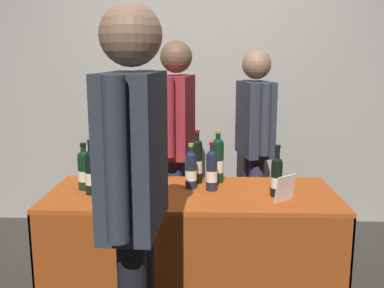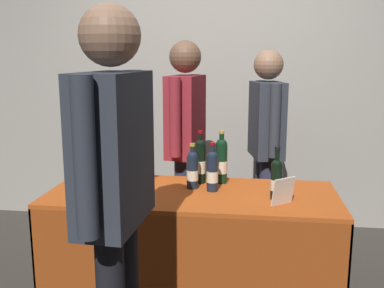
% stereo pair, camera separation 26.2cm
% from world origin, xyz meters
% --- Properties ---
extents(back_partition, '(7.37, 0.12, 2.53)m').
position_xyz_m(back_partition, '(0.00, 1.59, 1.27)').
color(back_partition, '#9E998E').
rests_on(back_partition, ground_plane).
extents(tasting_table, '(1.76, 0.71, 0.76)m').
position_xyz_m(tasting_table, '(0.00, 0.00, 0.53)').
color(tasting_table, '#B74C19').
rests_on(tasting_table, ground_plane).
extents(featured_wine_bottle, '(0.07, 0.07, 0.35)m').
position_xyz_m(featured_wine_bottle, '(0.03, 0.21, 0.91)').
color(featured_wine_bottle, black).
rests_on(featured_wine_bottle, tasting_table).
extents(display_bottle_0, '(0.07, 0.07, 0.30)m').
position_xyz_m(display_bottle_0, '(0.12, 0.04, 0.89)').
color(display_bottle_0, '#192333').
rests_on(display_bottle_0, tasting_table).
extents(display_bottle_1, '(0.08, 0.08, 0.33)m').
position_xyz_m(display_bottle_1, '(-0.60, -0.05, 0.91)').
color(display_bottle_1, black).
rests_on(display_bottle_1, tasting_table).
extents(display_bottle_2, '(0.08, 0.08, 0.31)m').
position_xyz_m(display_bottle_2, '(-0.44, -0.25, 0.90)').
color(display_bottle_2, black).
rests_on(display_bottle_2, tasting_table).
extents(display_bottle_3, '(0.07, 0.07, 0.31)m').
position_xyz_m(display_bottle_3, '(0.50, -0.06, 0.89)').
color(display_bottle_3, black).
rests_on(display_bottle_3, tasting_table).
extents(display_bottle_4, '(0.08, 0.08, 0.29)m').
position_xyz_m(display_bottle_4, '(-0.67, 0.04, 0.89)').
color(display_bottle_4, black).
rests_on(display_bottle_4, tasting_table).
extents(display_bottle_5, '(0.07, 0.07, 0.34)m').
position_xyz_m(display_bottle_5, '(-0.49, -0.12, 0.91)').
color(display_bottle_5, '#38230F').
rests_on(display_bottle_5, tasting_table).
extents(display_bottle_6, '(0.07, 0.07, 0.34)m').
position_xyz_m(display_bottle_6, '(-0.40, -0.04, 0.91)').
color(display_bottle_6, black).
rests_on(display_bottle_6, tasting_table).
extents(display_bottle_7, '(0.07, 0.07, 0.29)m').
position_xyz_m(display_bottle_7, '(-0.01, 0.09, 0.89)').
color(display_bottle_7, '#192333').
rests_on(display_bottle_7, tasting_table).
extents(display_bottle_8, '(0.08, 0.08, 0.35)m').
position_xyz_m(display_bottle_8, '(0.16, 0.23, 0.92)').
color(display_bottle_8, black).
rests_on(display_bottle_8, tasting_table).
extents(wine_glass_near_vendor, '(0.07, 0.07, 0.13)m').
position_xyz_m(wine_glass_near_vendor, '(-0.33, 0.21, 0.86)').
color(wine_glass_near_vendor, silver).
rests_on(wine_glass_near_vendor, tasting_table).
extents(brochure_stand, '(0.14, 0.12, 0.16)m').
position_xyz_m(brochure_stand, '(0.53, -0.17, 0.84)').
color(brochure_stand, silver).
rests_on(brochure_stand, tasting_table).
extents(vendor_presenter, '(0.27, 0.55, 1.69)m').
position_xyz_m(vendor_presenter, '(-0.13, 0.63, 1.02)').
color(vendor_presenter, '#2D3347').
rests_on(vendor_presenter, ground_plane).
extents(vendor_assistant, '(0.28, 0.54, 1.63)m').
position_xyz_m(vendor_assistant, '(0.47, 0.84, 0.97)').
color(vendor_assistant, '#2D3347').
rests_on(vendor_assistant, ground_plane).
extents(taster_foreground_right, '(0.24, 0.63, 1.78)m').
position_xyz_m(taster_foreground_right, '(-0.21, -0.86, 1.09)').
color(taster_foreground_right, black).
rests_on(taster_foreground_right, ground_plane).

